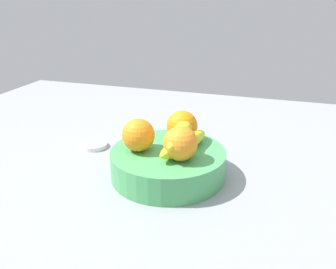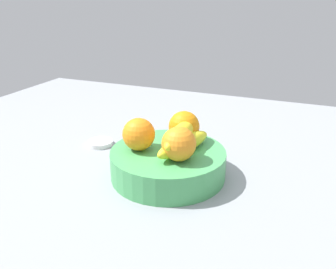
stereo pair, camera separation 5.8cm
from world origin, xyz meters
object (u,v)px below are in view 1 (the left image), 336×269
fruit_bowl (168,163)px  orange_front_right (180,144)px  orange_front_left (138,135)px  jar_lid (94,145)px  orange_center (183,126)px  banana_bunch (182,139)px

fruit_bowl → orange_front_right: (-3.88, 3.46, 6.97)cm
orange_front_left → jar_lid: 23.25cm
orange_front_right → orange_center: 10.44cm
orange_front_right → banana_bunch: bearing=-79.8°
fruit_bowl → banana_bunch: size_ratio=1.52×
orange_front_right → jar_lid: 32.58cm
fruit_bowl → orange_front_left: 9.66cm
fruit_bowl → banana_bunch: 7.10cm
orange_center → jar_lid: (26.19, -2.65, -9.58)cm
orange_front_left → orange_front_right: bearing=170.5°
fruit_bowl → orange_front_right: orange_front_right is taller
orange_front_right → orange_front_left: bearing=-9.5°
banana_bunch → orange_center: bearing=-76.8°
orange_front_right → banana_bunch: orange_front_right is taller
orange_front_right → jar_lid: (28.35, -12.87, -9.58)cm
jar_lid → fruit_bowl: bearing=159.0°
fruit_bowl → jar_lid: fruit_bowl is taller
fruit_bowl → jar_lid: size_ratio=3.73×
orange_front_left → banana_bunch: size_ratio=0.43×
orange_front_right → banana_bunch: 4.27cm
orange_front_left → orange_front_right: same height
orange_front_left → jar_lid: orange_front_left is taller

